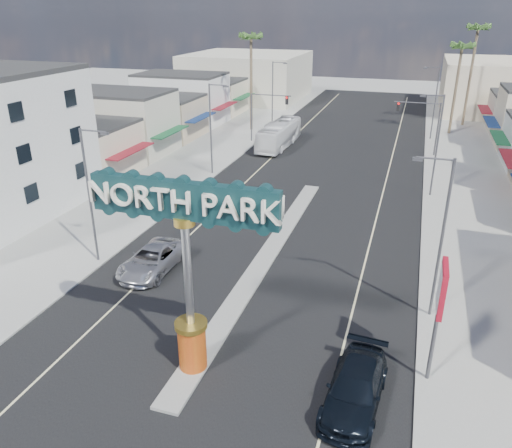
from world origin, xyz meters
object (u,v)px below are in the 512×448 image
Objects in this scene: traffic_signal_left at (265,108)px; streetlight_l_far at (274,92)px; gateway_sign at (186,257)px; streetlight_l_mid at (212,125)px; streetlight_r_near at (439,232)px; palm_right_mid at (462,51)px; streetlight_r_far at (434,100)px; palm_right_far at (477,34)px; streetlight_r_mid at (436,141)px; car_parked_left at (206,194)px; bank_pylon_sign at (441,295)px; streetlight_l_near at (91,190)px; suv_left at (153,259)px; traffic_signal_right at (422,118)px; palm_left_far at (251,42)px; city_bus at (279,134)px; suv_right at (355,388)px.

streetlight_l_far reaches higher than traffic_signal_left.
streetlight_l_far is at bearing 101.78° from gateway_sign.
streetlight_r_near is at bearing -43.79° from streetlight_l_mid.
streetlight_r_far is at bearing -122.69° from palm_right_mid.
palm_right_far is at bearing 36.67° from traffic_signal_left.
streetlight_r_mid is at bearing -95.64° from palm_right_mid.
streetlight_r_far is 2.14× the size of car_parked_left.
streetlight_l_near is at bearing 165.88° from bank_pylon_sign.
suv_left is at bearing -78.71° from streetlight_l_mid.
bank_pylon_sign reaches higher than suv_left.
traffic_signal_right is 0.46× the size of palm_left_far.
traffic_signal_left is 1.03× the size of suv_left.
streetlight_l_near is at bearing -86.33° from palm_left_far.
streetlight_l_far is 2.14× the size of car_parked_left.
traffic_signal_left is at bearing 180.00° from traffic_signal_right.
traffic_signal_right is 27.78m from car_parked_left.
palm_right_far reaches higher than streetlight_l_mid.
palm_right_mid is at bearing 28.42° from traffic_signal_left.
palm_right_mid is 0.86× the size of palm_right_far.
traffic_signal_left is 0.67× the size of streetlight_r_mid.
gateway_sign is 1.02× the size of streetlight_r_mid.
palm_right_mid reaches higher than streetlight_r_far.
streetlight_r_near is at bearing -95.02° from palm_right_far.
palm_right_far is 2.43× the size of bank_pylon_sign.
car_parked_left is 20.13m from city_bus.
palm_right_mid is (2.57, 4.00, 5.54)m from streetlight_r_far.
streetlight_l_near is 51.92m from palm_right_mid.
streetlight_r_far is at bearing 81.14° from traffic_signal_right.
gateway_sign reaches higher than car_parked_left.
palm_right_mid is 2.09× the size of suv_left.
palm_right_far is 31.30m from city_bus.
palm_left_far is 2.26× the size of bank_pylon_sign.
car_parked_left is (-23.02, -39.52, -11.67)m from palm_right_far.
streetlight_r_mid is 2.14× the size of car_parked_left.
streetlight_r_far is at bearing 78.22° from gateway_sign.
streetlight_r_near is (10.43, 8.02, -0.86)m from gateway_sign.
streetlight_l_mid is (-10.43, 28.02, -0.86)m from gateway_sign.
suv_right is 1.32× the size of car_parked_left.
streetlight_l_near is 13.43m from car_parked_left.
streetlight_l_mid and streetlight_r_mid have the same top height.
gateway_sign is 1.65× the size of suv_right.
streetlight_r_mid is 22.00m from streetlight_r_far.
gateway_sign is 13.19m from streetlight_r_near.
city_bus is at bearing 92.95° from suv_left.
streetlight_l_near is 2.14× the size of car_parked_left.
palm_right_far is at bearing 23.20° from palm_left_far.
palm_right_mid reaches higher than suv_right.
gateway_sign reaches higher than suv_right.
streetlight_r_far is at bearing 63.58° from streetlight_l_near.
streetlight_r_far reaches higher than bank_pylon_sign.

